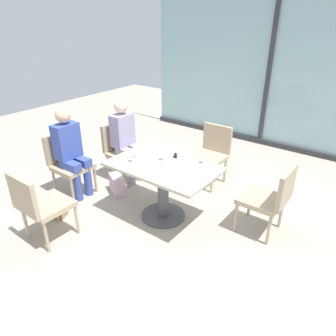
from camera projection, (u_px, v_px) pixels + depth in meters
ground_plane at (163, 216)px, 3.99m from camera, size 12.00×12.00×0.00m
window_wall_backdrop at (268, 82)px, 5.73m from camera, size 5.04×0.10×2.70m
dining_table_main at (163, 179)px, 3.75m from camera, size 1.29×0.80×0.73m
chair_far_left at (121, 148)px, 4.73m from camera, size 0.50×0.46×0.87m
chair_side_end at (68, 160)px, 4.33m from camera, size 0.50×0.46×0.87m
chair_far_right at (270, 197)px, 3.47m from camera, size 0.50×0.46×0.87m
chair_front_left at (39, 203)px, 3.34m from camera, size 0.46×0.50×0.87m
chair_near_window at (212, 151)px, 4.61m from camera, size 0.46×0.51×0.87m
person_far_left at (126, 137)px, 4.58m from camera, size 0.39×0.34×1.26m
person_side_end at (71, 149)px, 4.18m from camera, size 0.39×0.34×1.26m
wine_glass_0 at (204, 153)px, 3.65m from camera, size 0.07×0.07×0.18m
wine_glass_1 at (163, 150)px, 3.72m from camera, size 0.07×0.07×0.18m
wine_glass_2 at (135, 148)px, 3.80m from camera, size 0.07×0.07×0.18m
wine_glass_3 at (132, 152)px, 3.68m from camera, size 0.07×0.07×0.18m
coffee_cup at (180, 155)px, 3.80m from camera, size 0.08×0.08×0.09m
cell_phone_on_table at (176, 155)px, 3.90m from camera, size 0.13×0.16×0.01m
handbag_0 at (117, 184)px, 4.44m from camera, size 0.34×0.28×0.28m
handbag_1 at (53, 206)px, 3.93m from camera, size 0.34×0.27×0.28m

